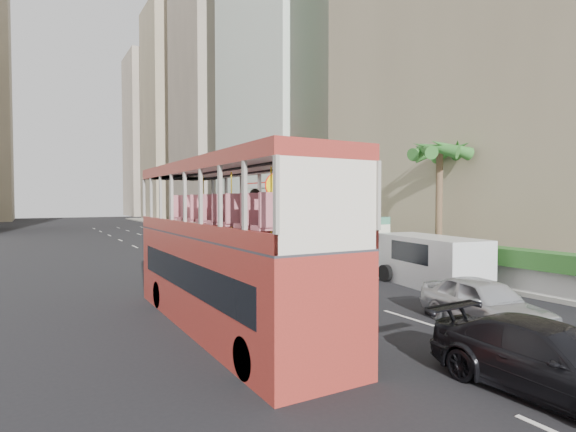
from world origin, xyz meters
TOP-DOWN VIEW (x-y plane):
  - ground_plane at (0.00, 0.00)m, footprint 200.00×200.00m
  - double_decker_bus at (-6.00, 0.00)m, footprint 2.50×11.00m
  - car_silver_lane_a at (-1.83, 7.56)m, footprint 2.40×4.85m
  - car_silver_lane_b at (0.84, -3.94)m, footprint 2.57×4.73m
  - car_black at (-2.27, -7.74)m, footprint 2.14×4.99m
  - van_asset at (0.93, 12.65)m, footprint 2.51×5.27m
  - minibus_near at (0.87, 11.80)m, footprint 3.23×6.60m
  - minibus_far at (4.41, 8.95)m, footprint 3.30×6.95m
  - panel_van_near at (4.54, 1.63)m, footprint 3.11×5.89m
  - panel_van_far at (3.99, 21.19)m, footprint 2.70×5.86m
  - sidewalk at (9.00, 25.00)m, footprint 6.00×120.00m
  - kerb_wall at (6.20, 14.00)m, footprint 0.30×44.00m
  - hedge at (6.20, 14.00)m, footprint 1.10×44.00m
  - palm_tree at (7.80, 4.00)m, footprint 0.36×0.36m
  - shell_station at (10.00, 23.00)m, footprint 6.50×8.00m
  - tower_mid at (18.00, 58.00)m, footprint 16.00×16.00m
  - tower_far_a at (17.00, 82.00)m, footprint 14.00×14.00m
  - tower_far_b at (17.00, 104.00)m, footprint 14.00×14.00m

SIDE VIEW (x-z plane):
  - ground_plane at x=0.00m, z-range 0.00..0.00m
  - car_silver_lane_a at x=-1.83m, z-range -0.76..0.76m
  - car_silver_lane_b at x=0.84m, z-range -0.76..0.76m
  - car_black at x=-2.27m, z-range -0.72..0.72m
  - van_asset at x=0.93m, z-range -0.73..0.73m
  - sidewalk at x=9.00m, z-range 0.00..0.18m
  - kerb_wall at x=6.20m, z-range 0.18..1.18m
  - panel_van_near at x=4.54m, z-range 0.00..2.24m
  - panel_van_far at x=3.99m, z-range 0.00..2.28m
  - minibus_near at x=0.87m, z-range 0.00..2.80m
  - minibus_far at x=4.41m, z-range 0.00..2.96m
  - hedge at x=6.20m, z-range 1.18..1.88m
  - double_decker_bus at x=-6.00m, z-range 0.00..5.06m
  - shell_station at x=10.00m, z-range 0.00..5.50m
  - palm_tree at x=7.80m, z-range 0.18..6.58m
  - tower_far_b at x=17.00m, z-range 0.00..40.00m
  - tower_far_a at x=17.00m, z-range 0.00..44.00m
  - tower_mid at x=18.00m, z-range 0.00..50.00m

